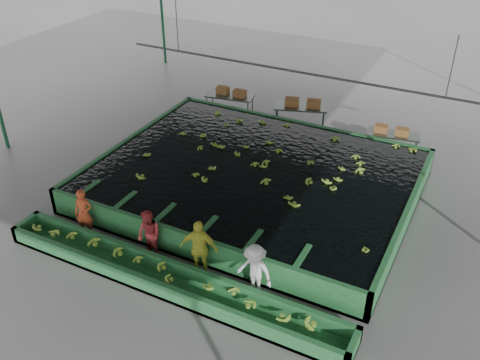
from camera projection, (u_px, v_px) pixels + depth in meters
The scene contains 21 objects.
ground at pixel (233, 215), 16.63m from camera, with size 80.00×80.00×0.00m, color slate.
shed_roof at pixel (231, 59), 13.99m from camera, with size 20.00×22.00×0.04m, color slate.
shed_posts at pixel (232, 144), 15.31m from camera, with size 20.00×22.00×5.00m, color #1B5836, non-canonical shape.
flotation_tank at pixel (254, 180), 17.52m from camera, with size 10.00×8.00×0.90m, color #266A35, non-canonical shape.
tank_water at pixel (254, 169), 17.31m from camera, with size 9.70×7.70×0.00m, color black.
sorting_trough at pixel (168, 279), 13.78m from camera, with size 10.00×1.00×0.50m, color #266A35, non-canonical shape.
cableway_rail at pixel (298, 72), 18.82m from camera, with size 0.08×0.08×14.00m, color #59605B.
rail_hanger_left at pixel (177, 25), 20.23m from camera, with size 0.04×0.04×2.00m, color #59605B.
rail_hanger_right at pixel (452, 67), 16.35m from camera, with size 0.04×0.04×2.00m, color #59605B.
worker_a at pixel (84, 213), 15.43m from camera, with size 0.55×0.36×1.50m, color #C34724.
worker_b at pixel (149, 235), 14.54m from camera, with size 0.73×0.57×1.50m, color #AE3034.
worker_c at pixel (199, 249), 13.87m from camera, with size 1.01×0.42×1.73m, color gold.
worker_d at pixel (255, 271), 13.29m from camera, with size 0.99×0.57×1.53m, color silver.
packing_table_left at pixel (230, 105), 22.60m from camera, with size 1.99×0.80×0.91m, color #59605B, non-canonical shape.
packing_table_mid at pixel (300, 117), 21.55m from camera, with size 2.09×0.84×0.95m, color #59605B, non-canonical shape.
packing_table_right at pixel (392, 144), 19.71m from camera, with size 1.87×0.75×0.85m, color #59605B, non-canonical shape.
box_stack_left at pixel (231, 95), 22.40m from camera, with size 1.30×0.36×0.28m, color #925D2F, non-canonical shape.
box_stack_mid at pixel (303, 106), 21.31m from camera, with size 1.41×0.39×0.30m, color #925D2F, non-canonical shape.
box_stack_right at pixel (391, 133), 19.50m from camera, with size 1.22×0.34×0.26m, color #925D2F, non-canonical shape.
floating_bananas at pixel (264, 159), 17.92m from camera, with size 8.16×5.56×0.11m, color #83B032, non-canonical shape.
trough_bananas at pixel (167, 275), 13.70m from camera, with size 8.33×0.56×0.11m, color #83B032, non-canonical shape.
Camera 1 is at (6.39, -11.95, 9.70)m, focal length 40.00 mm.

